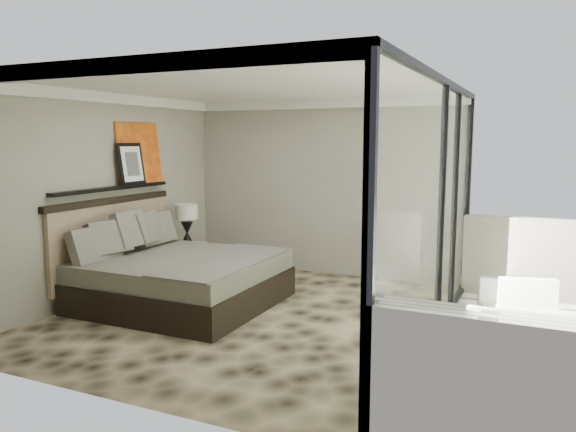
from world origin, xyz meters
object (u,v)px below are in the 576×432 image
at_px(bed, 176,275).
at_px(table_lamp, 187,219).
at_px(lounger, 532,340).
at_px(nightstand, 188,261).

height_order(bed, table_lamp, bed).
bearing_deg(lounger, table_lamp, 149.44).
bearing_deg(bed, table_lamp, 118.81).
relative_size(bed, lounger, 1.30).
xyz_separation_m(nightstand, lounger, (5.14, -1.51, -0.03)).
bearing_deg(nightstand, table_lamp, -51.24).
height_order(nightstand, lounger, lounger).
height_order(nightstand, table_lamp, table_lamp).
distance_m(table_lamp, lounger, 5.36).
distance_m(nightstand, lounger, 5.36).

